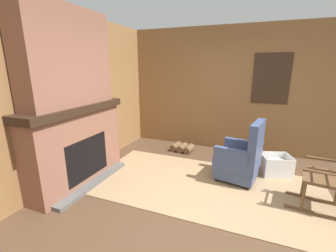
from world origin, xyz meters
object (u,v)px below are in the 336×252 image
laundry_basket (275,165)px  storage_case (79,99)px  firewood_stack (182,148)px  oil_lamp_vase (48,101)px  armchair (241,160)px  rocking_chair (327,182)px

laundry_basket → storage_case: (-3.05, -1.28, 1.17)m
firewood_stack → storage_case: 2.46m
laundry_basket → oil_lamp_vase: bearing=-148.8°
armchair → storage_case: (-2.49, -0.83, 0.98)m
firewood_stack → oil_lamp_vase: size_ratio=1.60×
armchair → storage_case: size_ratio=3.99×
laundry_basket → armchair: bearing=-141.7°
armchair → oil_lamp_vase: size_ratio=3.26×
armchair → oil_lamp_vase: 3.03m
oil_lamp_vase → storage_case: (0.00, 0.57, -0.04)m
oil_lamp_vase → firewood_stack: bearing=62.9°
rocking_chair → oil_lamp_vase: bearing=23.3°
rocking_chair → firewood_stack: bearing=-21.0°
armchair → laundry_basket: 0.75m
armchair → firewood_stack: bearing=-24.4°
armchair → oil_lamp_vase: (-2.49, -1.40, 1.02)m
armchair → firewood_stack: (-1.30, 0.91, -0.29)m
armchair → laundry_basket: armchair is taller
rocking_chair → oil_lamp_vase: size_ratio=3.86×
rocking_chair → storage_case: size_ratio=4.72×
armchair → storage_case: 2.80m
armchair → rocking_chair: bearing=168.9°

